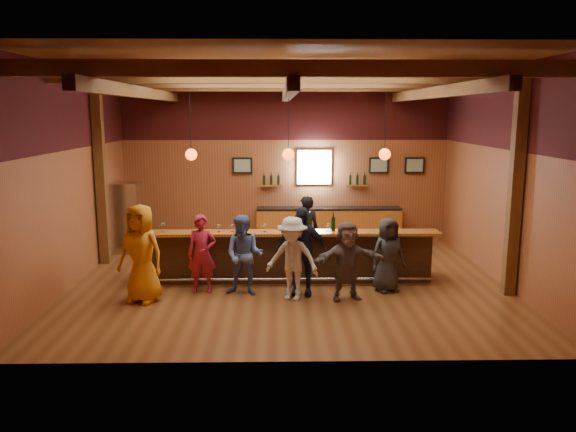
{
  "coord_description": "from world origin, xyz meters",
  "views": [
    {
      "loc": [
        -0.22,
        -11.61,
        3.56
      ],
      "look_at": [
        0.0,
        0.3,
        1.35
      ],
      "focal_mm": 35.0,
      "sensor_mm": 36.0,
      "label": 1
    }
  ],
  "objects_px": {
    "customer_denim": "(244,255)",
    "customer_dark": "(388,255)",
    "stainless_fridge": "(127,217)",
    "ice_bucket": "(293,226)",
    "customer_redvest": "(202,254)",
    "customer_brown": "(347,261)",
    "back_bar_cabinet": "(329,224)",
    "customer_orange": "(141,253)",
    "customer_navy": "(301,251)",
    "customer_white": "(292,259)",
    "bar_counter": "(289,255)",
    "bottle_a": "(309,223)",
    "bartender": "(306,231)"
  },
  "relations": [
    {
      "from": "bartender",
      "to": "back_bar_cabinet",
      "type": "bearing_deg",
      "value": -111.44
    },
    {
      "from": "customer_brown",
      "to": "ice_bucket",
      "type": "distance_m",
      "value": 1.57
    },
    {
      "from": "back_bar_cabinet",
      "to": "customer_navy",
      "type": "bearing_deg",
      "value": -101.69
    },
    {
      "from": "customer_orange",
      "to": "customer_navy",
      "type": "xyz_separation_m",
      "value": [
        3.03,
        0.35,
        -0.06
      ]
    },
    {
      "from": "bar_counter",
      "to": "bottle_a",
      "type": "relative_size",
      "value": 16.44
    },
    {
      "from": "customer_orange",
      "to": "bartender",
      "type": "relative_size",
      "value": 1.12
    },
    {
      "from": "customer_brown",
      "to": "customer_dark",
      "type": "height_order",
      "value": "customer_brown"
    },
    {
      "from": "back_bar_cabinet",
      "to": "bottle_a",
      "type": "relative_size",
      "value": 10.44
    },
    {
      "from": "customer_dark",
      "to": "ice_bucket",
      "type": "xyz_separation_m",
      "value": [
        -1.89,
        0.6,
        0.47
      ]
    },
    {
      "from": "customer_white",
      "to": "customer_dark",
      "type": "height_order",
      "value": "customer_white"
    },
    {
      "from": "bartender",
      "to": "customer_navy",
      "type": "bearing_deg",
      "value": 79.25
    },
    {
      "from": "customer_redvest",
      "to": "bartender",
      "type": "xyz_separation_m",
      "value": [
        2.16,
        1.85,
        0.05
      ]
    },
    {
      "from": "stainless_fridge",
      "to": "ice_bucket",
      "type": "distance_m",
      "value": 5.02
    },
    {
      "from": "bartender",
      "to": "bottle_a",
      "type": "xyz_separation_m",
      "value": [
        0.01,
        -1.14,
        0.42
      ]
    },
    {
      "from": "customer_navy",
      "to": "bartender",
      "type": "relative_size",
      "value": 1.05
    },
    {
      "from": "back_bar_cabinet",
      "to": "customer_white",
      "type": "relative_size",
      "value": 2.47
    },
    {
      "from": "stainless_fridge",
      "to": "customer_redvest",
      "type": "bearing_deg",
      "value": -54.83
    },
    {
      "from": "back_bar_cabinet",
      "to": "bartender",
      "type": "distance_m",
      "value": 2.77
    },
    {
      "from": "stainless_fridge",
      "to": "customer_denim",
      "type": "xyz_separation_m",
      "value": [
        3.22,
        -3.53,
        -0.1
      ]
    },
    {
      "from": "customer_denim",
      "to": "stainless_fridge",
      "type": "bearing_deg",
      "value": 145.28
    },
    {
      "from": "customer_brown",
      "to": "bartender",
      "type": "bearing_deg",
      "value": 92.87
    },
    {
      "from": "customer_white",
      "to": "bartender",
      "type": "relative_size",
      "value": 0.96
    },
    {
      "from": "stainless_fridge",
      "to": "bartender",
      "type": "xyz_separation_m",
      "value": [
        4.53,
        -1.51,
        -0.06
      ]
    },
    {
      "from": "customer_brown",
      "to": "customer_dark",
      "type": "distance_m",
      "value": 1.01
    },
    {
      "from": "customer_dark",
      "to": "customer_navy",
      "type": "bearing_deg",
      "value": 166.77
    },
    {
      "from": "customer_dark",
      "to": "customer_redvest",
      "type": "bearing_deg",
      "value": 160.33
    },
    {
      "from": "customer_white",
      "to": "customer_dark",
      "type": "distance_m",
      "value": 1.98
    },
    {
      "from": "bar_counter",
      "to": "stainless_fridge",
      "type": "xyz_separation_m",
      "value": [
        -4.12,
        2.45,
        0.38
      ]
    },
    {
      "from": "customer_navy",
      "to": "bottle_a",
      "type": "bearing_deg",
      "value": 81.62
    },
    {
      "from": "back_bar_cabinet",
      "to": "customer_redvest",
      "type": "relative_size",
      "value": 2.54
    },
    {
      "from": "bar_counter",
      "to": "bartender",
      "type": "relative_size",
      "value": 3.74
    },
    {
      "from": "customer_redvest",
      "to": "customer_brown",
      "type": "bearing_deg",
      "value": -10.35
    },
    {
      "from": "customer_redvest",
      "to": "customer_brown",
      "type": "distance_m",
      "value": 2.88
    },
    {
      "from": "stainless_fridge",
      "to": "bartender",
      "type": "distance_m",
      "value": 4.78
    },
    {
      "from": "back_bar_cabinet",
      "to": "customer_brown",
      "type": "relative_size",
      "value": 2.62
    },
    {
      "from": "stainless_fridge",
      "to": "customer_dark",
      "type": "height_order",
      "value": "stainless_fridge"
    },
    {
      "from": "customer_orange",
      "to": "ice_bucket",
      "type": "relative_size",
      "value": 8.45
    },
    {
      "from": "customer_denim",
      "to": "bottle_a",
      "type": "height_order",
      "value": "customer_denim"
    },
    {
      "from": "customer_denim",
      "to": "customer_dark",
      "type": "distance_m",
      "value": 2.86
    },
    {
      "from": "bar_counter",
      "to": "customer_navy",
      "type": "bearing_deg",
      "value": -78.91
    },
    {
      "from": "customer_redvest",
      "to": "customer_navy",
      "type": "height_order",
      "value": "customer_navy"
    },
    {
      "from": "back_bar_cabinet",
      "to": "customer_orange",
      "type": "bearing_deg",
      "value": -128.53
    },
    {
      "from": "customer_brown",
      "to": "bottle_a",
      "type": "height_order",
      "value": "customer_brown"
    },
    {
      "from": "stainless_fridge",
      "to": "customer_redvest",
      "type": "height_order",
      "value": "stainless_fridge"
    },
    {
      "from": "customer_dark",
      "to": "customer_orange",
      "type": "bearing_deg",
      "value": 166.81
    },
    {
      "from": "customer_denim",
      "to": "customer_white",
      "type": "distance_m",
      "value": 0.99
    },
    {
      "from": "customer_brown",
      "to": "back_bar_cabinet",
      "type": "bearing_deg",
      "value": 75.87
    },
    {
      "from": "stainless_fridge",
      "to": "customer_redvest",
      "type": "distance_m",
      "value": 4.11
    },
    {
      "from": "customer_redvest",
      "to": "customer_dark",
      "type": "xyz_separation_m",
      "value": [
        3.71,
        0.0,
        -0.04
      ]
    },
    {
      "from": "customer_redvest",
      "to": "customer_dark",
      "type": "distance_m",
      "value": 3.71
    }
  ]
}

